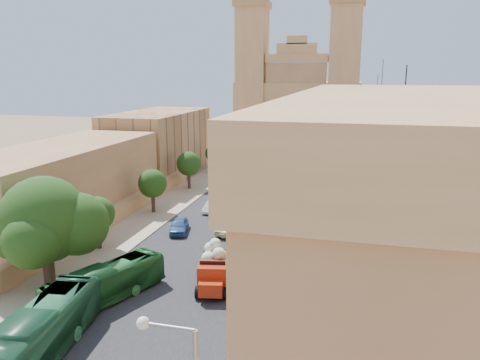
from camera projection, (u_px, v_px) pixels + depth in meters
The scene contains 33 objects.
ground at pixel (140, 328), 30.00m from camera, with size 260.00×260.00×0.00m, color brown.
road_surface at pixel (248, 204), 58.33m from camera, with size 14.00×140.00×0.01m, color black.
sidewalk_east at pixel (325, 210), 56.05m from camera, with size 5.00×140.00×0.01m, color tan.
sidewalk_west at pixel (177, 199), 60.62m from camera, with size 5.00×140.00×0.01m, color tan.
kerb_east at pixel (304, 208), 56.64m from camera, with size 0.25×140.00×0.12m, color tan.
kerb_west at pixel (195, 200), 60.01m from camera, with size 0.25×140.00×0.12m, color tan.
townhouse_a at pixel (417, 283), 21.89m from camera, with size 9.00×14.00×16.40m.
townhouse_b at pixel (395, 213), 35.29m from camera, with size 9.00×14.00×14.90m.
townhouse_c at pixel (387, 163), 48.22m from camera, with size 9.00×14.00×17.40m.
townhouse_d at pixel (381, 149), 61.61m from camera, with size 9.00×14.00×15.90m.
west_wall at pixel (117, 213), 51.70m from camera, with size 1.00×40.00×1.80m, color #B27F50.
west_building_low at pixel (60, 185), 50.39m from camera, with size 10.00×28.00×8.40m, color #9E6E44.
west_building_mid at pixel (159, 143), 74.77m from camera, with size 10.00×22.00×10.00m, color tan.
church at pixel (299, 103), 102.11m from camera, with size 28.00×22.50×36.30m.
ficus_tree at pixel (45, 223), 34.91m from camera, with size 8.61×7.92×8.61m.
street_tree_a at pixel (97, 214), 43.00m from camera, with size 3.23×3.23×4.96m.
street_tree_b at pixel (152, 184), 54.31m from camera, with size 3.34×3.34×5.13m.
street_tree_c at pixel (189, 164), 65.62m from camera, with size 3.43×3.43×5.27m.
street_tree_d at pixel (214, 153), 77.06m from camera, with size 2.95×2.95×4.54m.
red_truck at pixel (214, 266), 35.82m from camera, with size 3.39×6.24×3.47m.
olive_pickup at pixel (292, 217), 49.72m from camera, with size 2.48×5.31×2.18m.
bus_green_south at pixel (38, 336), 26.32m from camera, with size 2.62×11.18×3.11m, color #1F5938.
bus_green_north at pixel (105, 284), 33.29m from camera, with size 2.26×9.65×2.69m, color #1F5D29.
bus_red_east at pixel (263, 274), 35.20m from camera, with size 2.08×8.87×2.47m, color red.
bus_cream_east at pixel (281, 198), 56.04m from camera, with size 2.30×9.81×2.73m, color beige.
car_blue_a at pixel (179, 226), 47.92m from camera, with size 1.69×4.20×1.43m, color #2E5393.
car_white_a at pixel (212, 207), 55.10m from camera, with size 1.27×3.63×1.20m, color silver.
car_cream at pixel (232, 228), 47.53m from camera, with size 2.09×4.54×1.26m, color beige.
car_dkblue at pixel (233, 178), 69.85m from camera, with size 1.96×4.81×1.40m, color #142341.
car_white_b at pixel (285, 178), 69.56m from camera, with size 1.61×3.99×1.36m, color white.
car_blue_b at pixel (282, 157), 86.72m from camera, with size 1.51×4.32×1.42m, color #498DC5.
pedestrian_a at pixel (268, 298), 32.02m from camera, with size 0.68×0.45×1.87m, color #28242C.
pedestrian_c at pixel (290, 246), 41.82m from camera, with size 1.07×0.44×1.82m, color #2D2C33.
Camera 1 is at (12.92, -24.68, 16.02)m, focal length 35.00 mm.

